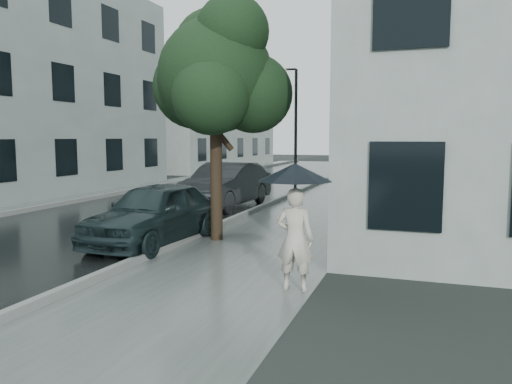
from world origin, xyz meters
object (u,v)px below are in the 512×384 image
(lamp_post, at_px, (292,123))
(car_far, at_px, (225,185))
(pedestrian, at_px, (295,239))
(street_tree, at_px, (217,75))
(car_near, at_px, (155,213))

(lamp_post, bearing_deg, car_far, -120.41)
(pedestrian, bearing_deg, street_tree, -51.22)
(pedestrian, bearing_deg, car_near, -32.50)
(car_far, bearing_deg, car_near, -79.73)
(lamp_post, xyz_separation_m, car_near, (-0.60, -10.00, -2.30))
(street_tree, distance_m, lamp_post, 9.18)
(street_tree, height_order, car_far, street_tree)
(street_tree, bearing_deg, lamp_post, 93.65)
(pedestrian, xyz_separation_m, car_near, (-3.90, 2.44, -0.12))
(street_tree, xyz_separation_m, car_near, (-1.19, -0.88, -3.15))
(lamp_post, xyz_separation_m, car_far, (-1.30, -4.05, -2.23))
(street_tree, relative_size, lamp_post, 1.05)
(street_tree, relative_size, car_near, 1.35)
(pedestrian, xyz_separation_m, car_far, (-4.60, 8.39, -0.05))
(pedestrian, bearing_deg, car_far, -61.79)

